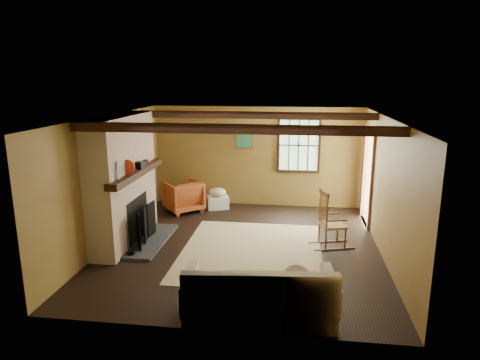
% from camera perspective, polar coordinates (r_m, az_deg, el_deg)
% --- Properties ---
extents(ground, '(5.50, 5.50, 0.00)m').
position_cam_1_polar(ground, '(8.06, 0.28, -8.85)').
color(ground, black).
rests_on(ground, ground).
extents(room_envelope, '(5.02, 5.52, 2.44)m').
position_cam_1_polar(room_envelope, '(7.82, 2.14, 2.95)').
color(room_envelope, olive).
rests_on(room_envelope, ground).
extents(fireplace, '(1.02, 2.30, 2.40)m').
position_cam_1_polar(fireplace, '(8.28, -15.18, -0.68)').
color(fireplace, '#AB5A42').
rests_on(fireplace, ground).
extents(rug, '(2.50, 3.00, 0.01)m').
position_cam_1_polar(rug, '(7.85, 1.56, -9.45)').
color(rug, '#D4BB8D').
rests_on(rug, ground).
extents(rocking_chair, '(0.87, 0.61, 1.08)m').
position_cam_1_polar(rocking_chair, '(8.08, 11.97, -5.64)').
color(rocking_chair, tan).
rests_on(rocking_chair, ground).
extents(sofa, '(2.04, 1.06, 0.79)m').
position_cam_1_polar(sofa, '(5.73, 2.68, -15.56)').
color(sofa, white).
rests_on(sofa, ground).
extents(firewood_pile, '(0.69, 0.13, 0.25)m').
position_cam_1_polar(firewood_pile, '(10.63, -7.68, -2.68)').
color(firewood_pile, brown).
rests_on(firewood_pile, ground).
extents(laundry_basket, '(0.60, 0.53, 0.30)m').
position_cam_1_polar(laundry_basket, '(10.29, -2.99, -2.97)').
color(laundry_basket, white).
rests_on(laundry_basket, ground).
extents(basket_pillow, '(0.47, 0.41, 0.20)m').
position_cam_1_polar(basket_pillow, '(10.22, -3.00, -1.62)').
color(basket_pillow, white).
rests_on(basket_pillow, laundry_basket).
extents(armchair, '(1.10, 1.10, 0.72)m').
position_cam_1_polar(armchair, '(10.10, -7.56, -2.14)').
color(armchair, '#BF6026').
rests_on(armchair, ground).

